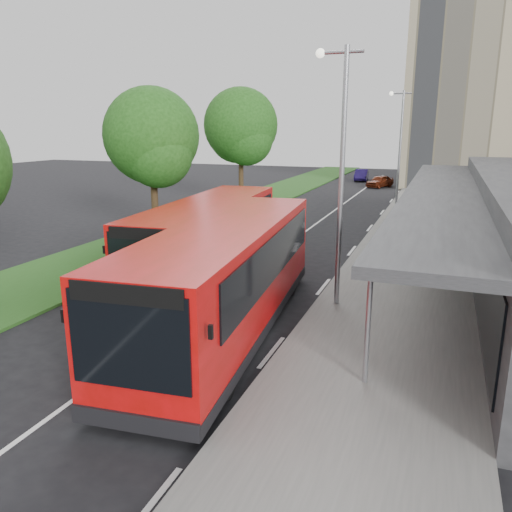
{
  "coord_description": "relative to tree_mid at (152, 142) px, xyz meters",
  "views": [
    {
      "loc": [
        7.22,
        -13.58,
        5.83
      ],
      "look_at": [
        1.35,
        2.0,
        1.5
      ],
      "focal_mm": 35.0,
      "sensor_mm": 36.0,
      "label": 1
    }
  ],
  "objects": [
    {
      "name": "ground",
      "position": [
        7.01,
        -9.05,
        -5.06
      ],
      "size": [
        120.0,
        120.0,
        0.0
      ],
      "primitive_type": "plane",
      "color": "black",
      "rests_on": "ground"
    },
    {
      "name": "pavement",
      "position": [
        13.01,
        10.95,
        -4.99
      ],
      "size": [
        5.0,
        80.0,
        0.15
      ],
      "primitive_type": "cube",
      "color": "slate",
      "rests_on": "ground"
    },
    {
      "name": "grass_verge",
      "position": [
        0.01,
        10.95,
        -5.01
      ],
      "size": [
        5.0,
        80.0,
        0.1
      ],
      "primitive_type": "cube",
      "color": "#254E19",
      "rests_on": "ground"
    },
    {
      "name": "lane_centre_line",
      "position": [
        7.01,
        5.95,
        -5.05
      ],
      "size": [
        0.12,
        70.0,
        0.01
      ],
      "primitive_type": "cube",
      "color": "silver",
      "rests_on": "ground"
    },
    {
      "name": "kerb_dashes",
      "position": [
        10.31,
        9.95,
        -5.05
      ],
      "size": [
        0.12,
        56.0,
        0.01
      ],
      "color": "silver",
      "rests_on": "ground"
    },
    {
      "name": "tree_mid",
      "position": [
        0.0,
        0.0,
        0.0
      ],
      "size": [
        4.88,
        4.88,
        7.84
      ],
      "color": "#322114",
      "rests_on": "ground"
    },
    {
      "name": "tree_far",
      "position": [
        -0.0,
        12.0,
        0.51
      ],
      "size": [
        5.37,
        5.37,
        8.62
      ],
      "color": "#322114",
      "rests_on": "ground"
    },
    {
      "name": "lamp_post_near",
      "position": [
        11.13,
        -7.05,
        -0.34
      ],
      "size": [
        1.44,
        0.28,
        8.0
      ],
      "color": "#92949A",
      "rests_on": "pavement"
    },
    {
      "name": "lamp_post_far",
      "position": [
        11.13,
        12.95,
        -0.34
      ],
      "size": [
        1.44,
        0.28,
        8.0
      ],
      "color": "#92949A",
      "rests_on": "pavement"
    },
    {
      "name": "bus_main",
      "position": [
        8.62,
        -10.12,
        -3.43
      ],
      "size": [
        3.91,
        11.45,
        3.19
      ],
      "rotation": [
        0.0,
        0.0,
        0.1
      ],
      "color": "red",
      "rests_on": "ground"
    },
    {
      "name": "bus_second",
      "position": [
        5.73,
        -5.35,
        -3.51
      ],
      "size": [
        3.62,
        10.88,
        3.03
      ],
      "rotation": [
        0.0,
        0.0,
        0.09
      ],
      "color": "red",
      "rests_on": "ground"
    },
    {
      "name": "litter_bin",
      "position": [
        12.6,
        1.87,
        -4.5
      ],
      "size": [
        0.6,
        0.6,
        0.81
      ],
      "primitive_type": "cylinder",
      "rotation": [
        0.0,
        0.0,
        0.42
      ],
      "color": "#3C2618",
      "rests_on": "pavement"
    },
    {
      "name": "bollard",
      "position": [
        11.87,
        8.09,
        -4.37
      ],
      "size": [
        0.22,
        0.22,
        1.09
      ],
      "primitive_type": "cylinder",
      "rotation": [
        0.0,
        0.0,
        -0.32
      ],
      "color": "#D9C90B",
      "rests_on": "pavement"
    },
    {
      "name": "car_near",
      "position": [
        8.22,
        28.15,
        -4.47
      ],
      "size": [
        2.7,
        3.75,
        1.19
      ],
      "primitive_type": "imported",
      "rotation": [
        0.0,
        0.0,
        -0.42
      ],
      "color": "#571C0C",
      "rests_on": "ground"
    },
    {
      "name": "car_far",
      "position": [
        5.51,
        33.82,
        -4.43
      ],
      "size": [
        1.61,
        3.91,
        1.26
      ],
      "primitive_type": "imported",
      "rotation": [
        0.0,
        0.0,
        0.07
      ],
      "color": "navy",
      "rests_on": "ground"
    }
  ]
}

